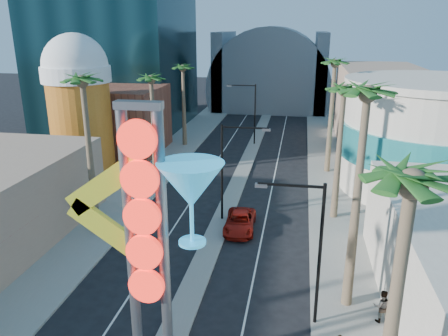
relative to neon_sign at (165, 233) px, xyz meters
The scene contains 21 objects.
sidewalk_west 34.43m from the neon_sign, 107.85° to the left, with size 5.00×100.00×0.15m, color gray.
sidewalk_east 33.97m from the neon_sign, 74.84° to the left, with size 5.00×100.00×0.15m, color gray.
median 35.79m from the neon_sign, 91.33° to the left, with size 1.60×84.00×0.15m, color gray.
brick_filler_west 39.01m from the neon_sign, 115.64° to the left, with size 10.00×10.00×8.00m, color brown.
filler_east 47.58m from the neon_sign, 71.37° to the left, with size 10.00×20.00×10.00m, color tan.
beer_mug 32.39m from the neon_sign, 123.38° to the left, with size 7.00×7.00×14.50m.
turquoise_building 32.10m from the neon_sign, 57.56° to the left, with size 16.60×16.60×10.60m.
canopy 69.11m from the neon_sign, 90.68° to the left, with size 22.00×16.00×22.00m.
neon_sign is the anchor object (origin of this frame).
streetlight_0 17.21m from the neon_sign, 90.90° to the left, with size 3.79×0.25×8.00m.
streetlight_1 41.13m from the neon_sign, 91.90° to the left, with size 3.79×0.25×8.00m.
streetlight_2 8.15m from the neon_sign, 40.46° to the left, with size 3.45×0.25×8.00m.
palm_1 16.70m from the neon_sign, 126.98° to the left, with size 2.40×2.40×12.70m.
palm_2 28.85m from the neon_sign, 109.95° to the left, with size 2.40×2.40×11.20m.
palm_3 40.31m from the neon_sign, 104.11° to the left, with size 2.40×2.40×11.20m.
palm_4 9.23m from the neon_sign, 19.89° to the right, with size 2.40×2.40×12.20m.
palm_5 11.50m from the neon_sign, 40.70° to the left, with size 2.40×2.40×13.20m.
palm_6 20.89m from the neon_sign, 66.74° to the left, with size 2.40×2.40×11.70m.
palm_7 32.29m from the neon_sign, 75.23° to the left, with size 2.40×2.40×12.70m.
red_pickup 16.88m from the neon_sign, 86.79° to the left, with size 2.25×4.88×1.36m, color #A2160C.
pedestrian_b 12.95m from the neon_sign, 30.12° to the left, with size 0.90×0.70×1.86m, color gray.
Camera 1 is at (5.85, -12.07, 15.19)m, focal length 35.00 mm.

